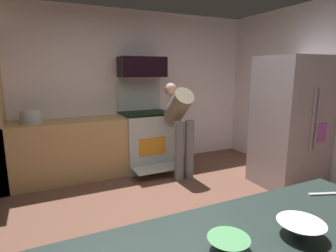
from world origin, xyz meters
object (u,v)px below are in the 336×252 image
object	(u,v)px
oven_range	(145,138)
mixing_bowl_prep	(300,229)
refrigerator	(290,122)
stock_pot	(31,116)
person_cook	(180,121)
mixing_bowl_small	(228,244)
microwave	(142,67)

from	to	relation	value
oven_range	mixing_bowl_prep	size ratio (longest dim) A/B	7.39
refrigerator	mixing_bowl_prep	bearing A→B (deg)	-138.12
stock_pot	oven_range	bearing A→B (deg)	-0.43
oven_range	person_cook	distance (m)	0.76
refrigerator	stock_pot	bearing A→B (deg)	155.32
refrigerator	mixing_bowl_small	bearing A→B (deg)	-143.03
person_cook	mixing_bowl_small	distance (m)	3.11
microwave	stock_pot	world-z (taller)	microwave
refrigerator	person_cook	world-z (taller)	refrigerator
mixing_bowl_prep	oven_range	bearing A→B (deg)	80.58
person_cook	refrigerator	bearing A→B (deg)	-35.80
oven_range	microwave	world-z (taller)	microwave
refrigerator	mixing_bowl_prep	xyz separation A→B (m)	(-2.20, -1.97, 0.02)
refrigerator	mixing_bowl_small	distance (m)	3.19
oven_range	person_cook	size ratio (longest dim) A/B	1.06
microwave	mixing_bowl_small	distance (m)	3.71
refrigerator	person_cook	distance (m)	1.58
mixing_bowl_small	refrigerator	bearing A→B (deg)	36.97
oven_range	person_cook	xyz separation A→B (m)	(0.34, -0.58, 0.36)
mixing_bowl_prep	person_cook	bearing A→B (deg)	72.39
microwave	person_cook	size ratio (longest dim) A/B	0.52
microwave	person_cook	bearing A→B (deg)	-63.13
microwave	person_cook	xyz separation A→B (m)	(0.34, -0.67, -0.81)
mixing_bowl_small	stock_pot	world-z (taller)	stock_pot
mixing_bowl_prep	stock_pot	xyz separation A→B (m)	(-1.10, 3.49, 0.06)
microwave	refrigerator	size ratio (longest dim) A/B	0.41
person_cook	stock_pot	size ratio (longest dim) A/B	5.15
mixing_bowl_small	microwave	bearing A→B (deg)	75.24
microwave	refrigerator	world-z (taller)	microwave
mixing_bowl_small	mixing_bowl_prep	size ratio (longest dim) A/B	0.85
person_cook	stock_pot	distance (m)	2.11
microwave	mixing_bowl_prep	xyz separation A→B (m)	(-0.58, -3.57, -0.75)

